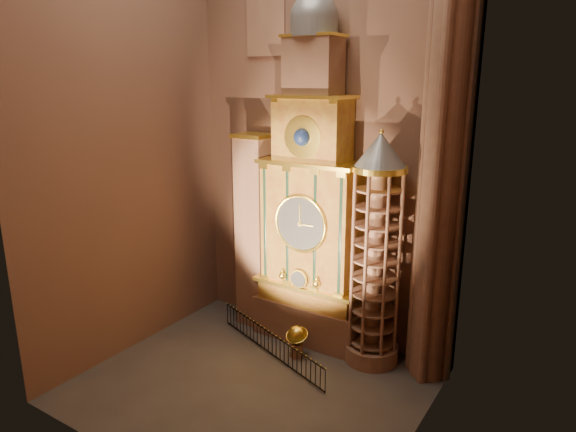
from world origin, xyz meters
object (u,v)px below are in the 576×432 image
Objects in this scene: astronomical_clock at (311,212)px; iron_railing at (270,343)px; portrait_tower at (255,231)px; celestial_globe at (297,339)px; stair_turret at (376,254)px.

iron_railing is (-0.74, -2.49, -6.07)m from astronomical_clock.
astronomical_clock reaches higher than portrait_tower.
iron_railing is at bearing -154.09° from celestial_globe.
astronomical_clock is at bearing 101.89° from celestial_globe.
portrait_tower is (-3.40, 0.02, -1.53)m from astronomical_clock.
stair_turret is at bearing 27.69° from iron_railing.
astronomical_clock is 3.78m from stair_turret.
portrait_tower is at bearing 177.67° from stair_turret.
stair_turret is (6.90, -0.28, 0.12)m from portrait_tower.
astronomical_clock reaches higher than iron_railing.
stair_turret reaches higher than celestial_globe.
stair_turret is at bearing 28.34° from celestial_globe.
stair_turret is at bearing -4.30° from astronomical_clock.
stair_turret is at bearing -2.33° from portrait_tower.
celestial_globe is 1.31m from iron_railing.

